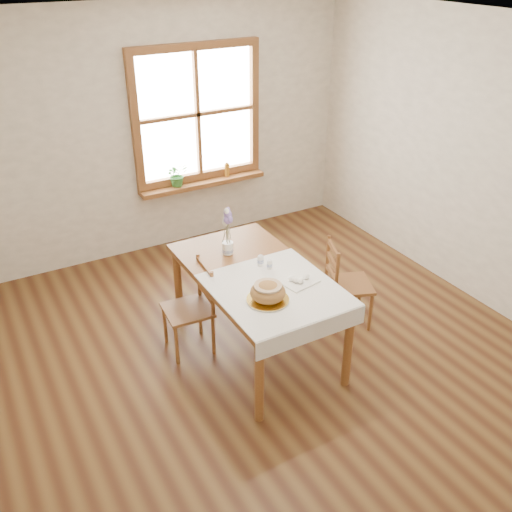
{
  "coord_description": "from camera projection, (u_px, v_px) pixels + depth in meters",
  "views": [
    {
      "loc": [
        -1.92,
        -3.11,
        3.07
      ],
      "look_at": [
        0.0,
        0.3,
        0.9
      ],
      "focal_mm": 40.0,
      "sensor_mm": 36.0,
      "label": 1
    }
  ],
  "objects": [
    {
      "name": "ground",
      "position": [
        274.0,
        367.0,
        4.68
      ],
      "size": [
        5.0,
        5.0,
        0.0
      ],
      "primitive_type": "plane",
      "color": "brown",
      "rests_on": "ground"
    },
    {
      "name": "room_walls",
      "position": [
        278.0,
        171.0,
        3.85
      ],
      "size": [
        4.6,
        5.1,
        2.65
      ],
      "color": "white",
      "rests_on": "ground"
    },
    {
      "name": "window",
      "position": [
        197.0,
        114.0,
        6.08
      ],
      "size": [
        1.46,
        0.08,
        1.46
      ],
      "color": "brown",
      "rests_on": "ground"
    },
    {
      "name": "window_sill",
      "position": [
        203.0,
        183.0,
        6.39
      ],
      "size": [
        1.46,
        0.2,
        0.05
      ],
      "color": "brown",
      "rests_on": "ground"
    },
    {
      "name": "dining_table",
      "position": [
        256.0,
        281.0,
        4.59
      ],
      "size": [
        0.9,
        1.6,
        0.75
      ],
      "color": "brown",
      "rests_on": "ground"
    },
    {
      "name": "table_linen",
      "position": [
        276.0,
        290.0,
        4.31
      ],
      "size": [
        0.91,
        0.99,
        0.01
      ],
      "primitive_type": "cube",
      "color": "white",
      "rests_on": "dining_table"
    },
    {
      "name": "chair_left",
      "position": [
        187.0,
        309.0,
        4.72
      ],
      "size": [
        0.42,
        0.4,
        0.8
      ],
      "primitive_type": null,
      "rotation": [
        0.0,
        0.0,
        -1.65
      ],
      "color": "brown",
      "rests_on": "ground"
    },
    {
      "name": "chair_right",
      "position": [
        349.0,
        283.0,
        5.06
      ],
      "size": [
        0.51,
        0.5,
        0.81
      ],
      "primitive_type": null,
      "rotation": [
        0.0,
        0.0,
        1.19
      ],
      "color": "brown",
      "rests_on": "ground"
    },
    {
      "name": "bread_plate",
      "position": [
        268.0,
        300.0,
        4.17
      ],
      "size": [
        0.32,
        0.32,
        0.02
      ],
      "primitive_type": "cylinder",
      "rotation": [
        0.0,
        0.0,
        0.04
      ],
      "color": "silver",
      "rests_on": "table_linen"
    },
    {
      "name": "bread_loaf",
      "position": [
        268.0,
        291.0,
        4.13
      ],
      "size": [
        0.26,
        0.26,
        0.14
      ],
      "primitive_type": "ellipsoid",
      "color": "#A36D39",
      "rests_on": "bread_plate"
    },
    {
      "name": "egg_napkin",
      "position": [
        299.0,
        281.0,
        4.4
      ],
      "size": [
        0.3,
        0.27,
        0.01
      ],
      "primitive_type": "cube",
      "rotation": [
        0.0,
        0.0,
        0.19
      ],
      "color": "white",
      "rests_on": "table_linen"
    },
    {
      "name": "eggs",
      "position": [
        299.0,
        278.0,
        4.39
      ],
      "size": [
        0.24,
        0.22,
        0.05
      ],
      "primitive_type": null,
      "rotation": [
        0.0,
        0.0,
        0.19
      ],
      "color": "white",
      "rests_on": "egg_napkin"
    },
    {
      "name": "salt_shaker",
      "position": [
        270.0,
        264.0,
        4.56
      ],
      "size": [
        0.05,
        0.05,
        0.08
      ],
      "primitive_type": "cylinder",
      "rotation": [
        0.0,
        0.0,
        -0.22
      ],
      "color": "silver",
      "rests_on": "table_linen"
    },
    {
      "name": "pepper_shaker",
      "position": [
        261.0,
        260.0,
        4.6
      ],
      "size": [
        0.05,
        0.05,
        0.1
      ],
      "primitive_type": "cylinder",
      "rotation": [
        0.0,
        0.0,
        -0.02
      ],
      "color": "silver",
      "rests_on": "table_linen"
    },
    {
      "name": "flower_vase",
      "position": [
        228.0,
        249.0,
        4.79
      ],
      "size": [
        0.11,
        0.11,
        0.1
      ],
      "primitive_type": "cylinder",
      "rotation": [
        0.0,
        0.0,
        0.24
      ],
      "color": "silver",
      "rests_on": "dining_table"
    },
    {
      "name": "lavender_bouquet",
      "position": [
        227.0,
        227.0,
        4.69
      ],
      "size": [
        0.17,
        0.17,
        0.31
      ],
      "primitive_type": null,
      "color": "#745AA0",
      "rests_on": "flower_vase"
    },
    {
      "name": "potted_plant",
      "position": [
        177.0,
        177.0,
        6.2
      ],
      "size": [
        0.24,
        0.27,
        0.2
      ],
      "primitive_type": "imported",
      "rotation": [
        0.0,
        0.0,
        0.05
      ],
      "color": "#31742E",
      "rests_on": "window_sill"
    },
    {
      "name": "amber_bottle",
      "position": [
        227.0,
        169.0,
        6.47
      ],
      "size": [
        0.07,
        0.07,
        0.16
      ],
      "primitive_type": "cylinder",
      "rotation": [
        0.0,
        0.0,
        0.16
      ],
      "color": "#B07320",
      "rests_on": "window_sill"
    }
  ]
}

